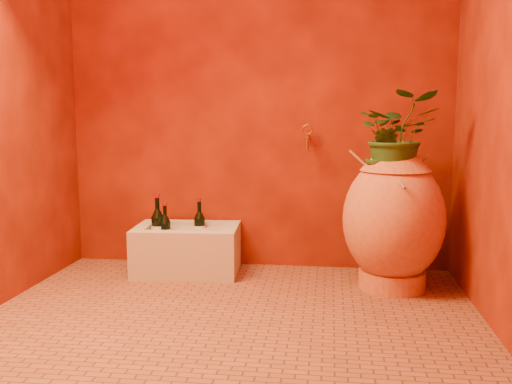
# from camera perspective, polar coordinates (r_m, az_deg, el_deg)

# --- Properties ---
(floor) EXTENTS (2.50, 2.50, 0.00)m
(floor) POSITION_cam_1_polar(r_m,az_deg,el_deg) (2.94, -2.42, -12.26)
(floor) COLOR brown
(floor) RESTS_ON ground
(wall_back) EXTENTS (2.50, 0.02, 2.50)m
(wall_back) POSITION_cam_1_polar(r_m,az_deg,el_deg) (3.76, 0.13, 11.46)
(wall_back) COLOR #521104
(wall_back) RESTS_ON ground
(wall_right) EXTENTS (0.02, 2.00, 2.50)m
(wall_right) POSITION_cam_1_polar(r_m,az_deg,el_deg) (2.84, 23.72, 12.02)
(wall_right) COLOR #521104
(wall_right) RESTS_ON ground
(amphora) EXTENTS (0.70, 0.70, 0.83)m
(amphora) POSITION_cam_1_polar(r_m,az_deg,el_deg) (3.37, 13.60, -2.59)
(amphora) COLOR #D6783C
(amphora) RESTS_ON floor
(stone_basin) EXTENTS (0.68, 0.48, 0.30)m
(stone_basin) POSITION_cam_1_polar(r_m,az_deg,el_deg) (3.69, -6.91, -5.81)
(stone_basin) COLOR beige
(stone_basin) RESTS_ON floor
(wine_bottle_a) EXTENTS (0.07, 0.07, 0.29)m
(wine_bottle_a) POSITION_cam_1_polar(r_m,az_deg,el_deg) (3.68, -9.06, -3.89)
(wine_bottle_a) COLOR black
(wine_bottle_a) RESTS_ON stone_basin
(wine_bottle_b) EXTENTS (0.07, 0.07, 0.30)m
(wine_bottle_b) POSITION_cam_1_polar(r_m,az_deg,el_deg) (3.73, -5.66, -3.57)
(wine_bottle_b) COLOR black
(wine_bottle_b) RESTS_ON stone_basin
(wine_bottle_c) EXTENTS (0.08, 0.08, 0.34)m
(wine_bottle_c) POSITION_cam_1_polar(r_m,az_deg,el_deg) (3.69, -9.79, -3.57)
(wine_bottle_c) COLOR black
(wine_bottle_c) RESTS_ON stone_basin
(wall_tap) EXTENTS (0.07, 0.15, 0.17)m
(wall_tap) POSITION_cam_1_polar(r_m,az_deg,el_deg) (3.65, 5.17, 5.60)
(wall_tap) COLOR #9E6824
(wall_tap) RESTS_ON wall_back
(plant_main) EXTENTS (0.46, 0.40, 0.49)m
(plant_main) POSITION_cam_1_polar(r_m,az_deg,el_deg) (3.31, 13.99, 5.57)
(plant_main) COLOR #224C1B
(plant_main) RESTS_ON amphora
(plant_side) EXTENTS (0.21, 0.19, 0.32)m
(plant_side) POSITION_cam_1_polar(r_m,az_deg,el_deg) (3.27, 12.41, 3.58)
(plant_side) COLOR #224C1B
(plant_side) RESTS_ON amphora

